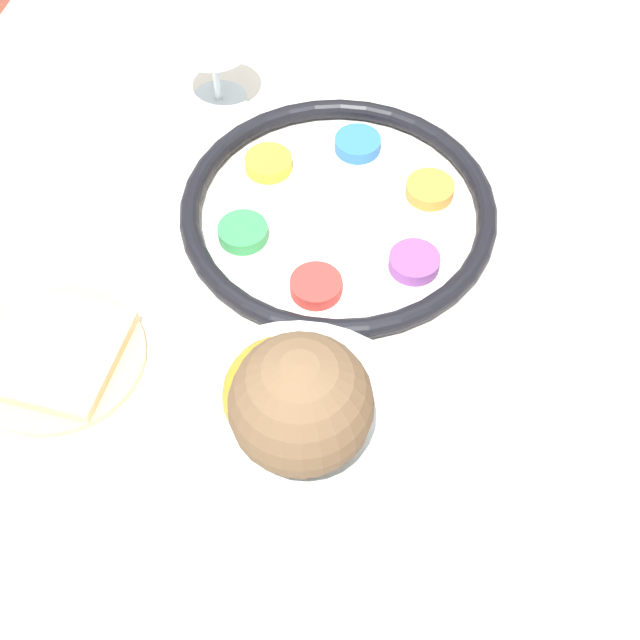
{
  "coord_description": "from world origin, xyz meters",
  "views": [
    {
      "loc": [
        0.44,
        0.17,
        1.39
      ],
      "look_at": [
        -0.01,
        0.07,
        0.76
      ],
      "focal_mm": 50.0,
      "sensor_mm": 36.0,
      "label": 1
    }
  ],
  "objects": [
    {
      "name": "wine_glass",
      "position": [
        -0.3,
        -0.11,
        0.82
      ],
      "size": [
        0.08,
        0.08,
        0.14
      ],
      "color": "silver",
      "rests_on": "dining_table"
    },
    {
      "name": "dining_table",
      "position": [
        0.0,
        0.0,
        0.36
      ],
      "size": [
        1.52,
        0.84,
        0.72
      ],
      "color": "silver",
      "rests_on": "ground_plane"
    },
    {
      "name": "cup_near",
      "position": [
        -0.45,
        0.24,
        0.75
      ],
      "size": [
        0.06,
        0.06,
        0.06
      ],
      "color": "silver",
      "rests_on": "dining_table"
    },
    {
      "name": "ground_plane",
      "position": [
        0.0,
        0.0,
        0.0
      ],
      "size": [
        8.0,
        8.0,
        0.0
      ],
      "primitive_type": "plane",
      "color": "brown"
    },
    {
      "name": "seder_plate",
      "position": [
        -0.16,
        0.06,
        0.74
      ],
      "size": [
        0.31,
        0.31,
        0.03
      ],
      "color": "silver",
      "rests_on": "dining_table"
    },
    {
      "name": "coconut",
      "position": [
        0.15,
        0.09,
        0.88
      ],
      "size": [
        0.1,
        0.1,
        0.1
      ],
      "color": "brown",
      "rests_on": "fruit_stand"
    },
    {
      "name": "bread_plate",
      "position": [
        0.06,
        -0.15,
        0.73
      ],
      "size": [
        0.16,
        0.16,
        0.02
      ],
      "color": "tan",
      "rests_on": "dining_table"
    },
    {
      "name": "orange_fruit",
      "position": [
        0.14,
        0.08,
        0.87
      ],
      "size": [
        0.08,
        0.08,
        0.08
      ],
      "color": "orange",
      "rests_on": "fruit_stand"
    },
    {
      "name": "fruit_stand",
      "position": [
        0.14,
        0.09,
        0.81
      ],
      "size": [
        0.2,
        0.2,
        0.11
      ],
      "color": "silver",
      "rests_on": "dining_table"
    }
  ]
}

